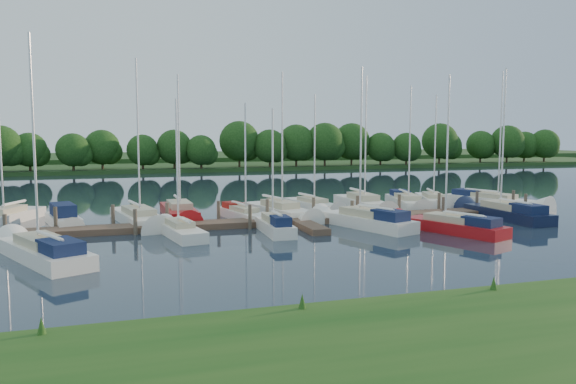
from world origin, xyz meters
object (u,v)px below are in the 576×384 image
object	(u,v)px
sailboat_n_0	(6,219)
dock	(300,222)
motorboat	(64,220)
sailboat_n_5	(280,213)
sailboat_s_2	(274,227)

from	to	relation	value
sailboat_n_0	dock	bearing A→B (deg)	-177.18
motorboat	sailboat_n_5	size ratio (longest dim) A/B	0.54
motorboat	sailboat_s_2	world-z (taller)	sailboat_s_2
sailboat_n_5	sailboat_s_2	distance (m)	6.58
sailboat_s_2	sailboat_n_5	bearing A→B (deg)	72.08
dock	sailboat_n_5	size ratio (longest dim) A/B	3.61
dock	sailboat_n_5	world-z (taller)	sailboat_n_5
dock	sailboat_s_2	xyz separation A→B (m)	(-2.47, -2.37, 0.14)
dock	sailboat_n_5	bearing A→B (deg)	93.30
sailboat_n_0	sailboat_n_5	size ratio (longest dim) A/B	0.90
dock	motorboat	xyz separation A→B (m)	(-15.26, 4.38, 0.17)
dock	sailboat_n_0	size ratio (longest dim) A/B	4.00
dock	sailboat_n_0	xyz separation A→B (m)	(-19.16, 6.84, 0.08)
sailboat_n_0	sailboat_s_2	bearing A→B (deg)	173.60
sailboat_n_5	dock	bearing A→B (deg)	79.76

